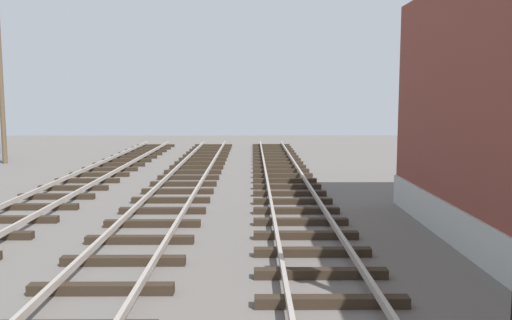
{
  "coord_description": "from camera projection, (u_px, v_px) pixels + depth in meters",
  "views": [
    {
      "loc": [
        -0.69,
        -4.17,
        3.38
      ],
      "look_at": [
        -0.57,
        12.12,
        1.46
      ],
      "focal_mm": 37.95,
      "sensor_mm": 36.0,
      "label": 1
    }
  ],
  "objects": [
    {
      "name": "utility_pole_far",
      "position": [
        0.0,
        66.0,
        26.88
      ],
      "size": [
        1.8,
        0.24,
        9.37
      ],
      "color": "brown",
      "rests_on": "ground"
    }
  ]
}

